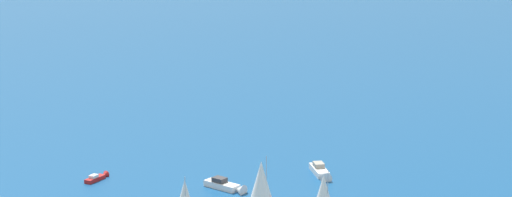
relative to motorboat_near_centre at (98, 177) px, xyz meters
The scene contains 7 objects.
motorboat_near_centre is the anchor object (origin of this frame).
motorboat_offshore 49.04m from the motorboat_near_centre, 53.67° to the right, with size 9.36×9.01×3.00m.
sailboat_trailing 39.59m from the motorboat_near_centre, 82.38° to the right, with size 5.97×8.24×10.42m.
sailboat_ahead 30.46m from the motorboat_near_centre, 103.73° to the right, with size 5.78×5.49×8.04m.
motorboat_mid_cluster 29.19m from the motorboat_near_centre, 70.54° to the right, with size 3.64×10.28×2.92m.
sailboat_outer_ring_a 53.27m from the motorboat_near_centre, 84.02° to the right, with size 4.64×7.86×9.90m.
marker_buoy 37.82m from the motorboat_near_centre, 71.92° to the right, with size 1.10×1.10×2.10m.
Camera 1 is at (-130.01, -83.97, 58.99)m, focal length 60.79 mm.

